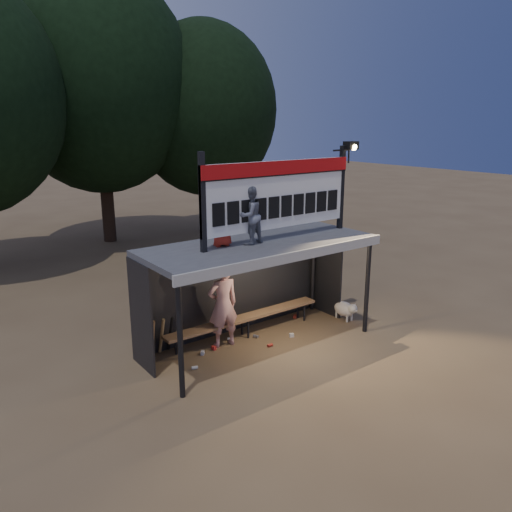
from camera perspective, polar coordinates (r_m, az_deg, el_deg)
The scene contains 12 objects.
ground at distance 11.15m, azimuth 0.41°, elevation -10.07°, with size 80.00×80.00×0.00m, color brown.
player at distance 10.78m, azimuth -3.81°, elevation -5.58°, with size 0.69×0.45×1.88m, color silver.
child_a at distance 10.10m, azimuth -0.71°, elevation 4.65°, with size 0.57×0.45×1.18m, color slate.
child_b at distance 9.96m, azimuth -3.97°, elevation 4.06°, with size 0.51×0.33×1.04m, color #AE271A.
dugout_shelter at distance 10.69m, azimuth -0.36°, elevation -0.62°, with size 5.10×2.08×2.32m.
scoreboard_assembly at distance 10.52m, azimuth 2.92°, elevation 7.34°, with size 4.10×0.27×1.99m.
bench at distance 11.38m, azimuth -1.27°, elevation -7.14°, with size 4.00×0.35×0.48m.
tree_mid at distance 20.84m, azimuth -17.60°, elevation 18.40°, with size 7.22×7.22×10.36m.
tree_right at distance 21.61m, azimuth -6.01°, elevation 16.26°, with size 6.08×6.08×8.72m.
dog at distance 12.54m, azimuth 10.18°, elevation -5.99°, with size 0.36×0.81×0.49m.
bats at distance 10.70m, azimuth -10.73°, elevation -8.95°, with size 0.47×0.32×0.84m.
litter at distance 11.20m, azimuth -1.10°, elevation -9.74°, with size 3.47×1.01×0.08m.
Camera 1 is at (-6.08, -8.05, 4.76)m, focal length 35.00 mm.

